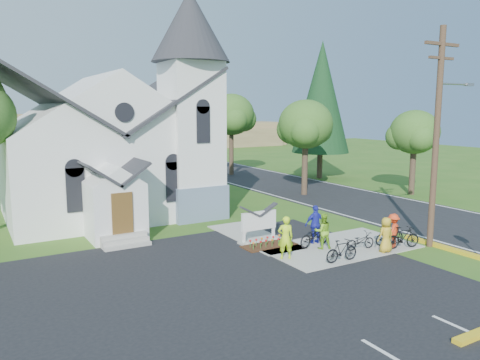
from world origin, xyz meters
TOP-DOWN VIEW (x-y plane):
  - ground at (0.00, 0.00)m, footprint 120.00×120.00m
  - parking_lot at (-7.00, -2.00)m, footprint 20.00×16.00m
  - road at (10.00, 15.00)m, footprint 8.00×90.00m
  - sidewalk at (1.50, 0.50)m, footprint 7.00×4.00m
  - church at (-5.48, 12.48)m, footprint 12.35×12.00m
  - church_sign at (-1.20, 3.20)m, footprint 2.20×0.40m
  - flower_bed at (-1.20, 2.30)m, footprint 2.60×1.10m
  - utility_pole at (5.36, -1.50)m, footprint 3.45×0.28m
  - tree_road_near at (8.50, 12.00)m, footprint 4.00×4.00m
  - tree_road_mid at (9.00, 24.00)m, footprint 4.40×4.40m
  - tree_road_far at (15.50, 8.00)m, footprint 3.60×3.60m
  - conifer at (15.00, 18.00)m, footprint 5.20×5.20m
  - distant_hills at (3.36, 56.33)m, footprint 61.00×10.00m
  - cyclist_0 at (-1.70, 0.33)m, footprint 0.79×0.67m
  - bike_0 at (0.57, 1.16)m, footprint 2.00×0.98m
  - cyclist_1 at (0.63, 0.65)m, footprint 0.96×0.86m
  - bike_1 at (0.08, -1.20)m, footprint 1.61×0.54m
  - cyclist_2 at (0.90, 1.50)m, footprint 1.14×0.68m
  - bike_2 at (2.00, -0.34)m, footprint 1.56×0.66m
  - cyclist_3 at (3.53, -0.85)m, footprint 1.16×0.89m
  - bike_3 at (3.81, -1.20)m, footprint 1.77×0.87m
  - cyclist_4 at (2.68, -1.20)m, footprint 0.82×0.57m
  - bike_4 at (3.79, -0.42)m, footprint 1.66×0.74m

SIDE VIEW (x-z plane):
  - ground at x=0.00m, z-range 0.00..0.00m
  - parking_lot at x=-7.00m, z-range 0.00..0.02m
  - road at x=10.00m, z-range 0.00..0.02m
  - sidewalk at x=1.50m, z-range 0.00..0.05m
  - flower_bed at x=-1.20m, z-range 0.00..0.07m
  - bike_2 at x=2.00m, z-range 0.05..0.85m
  - bike_4 at x=3.79m, z-range 0.05..0.89m
  - bike_1 at x=0.08m, z-range 0.05..1.00m
  - bike_0 at x=0.57m, z-range 0.05..1.06m
  - bike_3 at x=3.81m, z-range 0.05..1.08m
  - cyclist_3 at x=3.53m, z-range 0.05..1.63m
  - cyclist_4 at x=2.68m, z-range 0.05..1.63m
  - cyclist_1 at x=0.63m, z-range 0.05..1.69m
  - cyclist_2 at x=0.90m, z-range 0.05..1.88m
  - cyclist_0 at x=-1.70m, z-range 0.05..1.90m
  - church_sign at x=-1.20m, z-range 0.18..1.88m
  - distant_hills at x=3.36m, z-range -0.63..4.97m
  - tree_road_far at x=15.50m, z-range 1.48..7.78m
  - tree_road_near at x=8.50m, z-range 1.68..8.73m
  - church at x=-5.48m, z-range -1.25..11.75m
  - utility_pole at x=5.36m, z-range 0.40..10.40m
  - tree_road_mid at x=9.00m, z-range 1.88..9.68m
  - conifer at x=15.00m, z-range 1.19..13.59m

